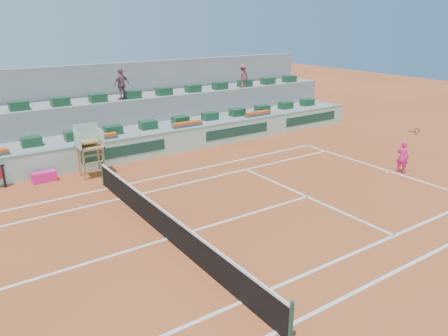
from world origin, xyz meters
The scene contains 15 objects.
ground centered at (0.00, 0.00, 0.00)m, with size 90.00×90.00×0.00m, color #A64720.
seating_tier_lower centered at (0.00, 10.70, 0.60)m, with size 36.00×4.00×1.20m, color gray.
seating_tier_upper centered at (0.00, 12.30, 1.30)m, with size 36.00×2.40×2.60m, color gray.
stadium_back_wall centered at (0.00, 13.90, 2.20)m, with size 36.00×0.40×4.40m, color gray.
player_bag centered at (-2.02, 7.90, 0.23)m, with size 1.03×0.46×0.46m, color #FE2188.
spectator_mid centered at (3.36, 11.59, 3.46)m, with size 1.00×0.42×1.71m, color #7D5361.
spectator_right centered at (11.65, 11.48, 3.36)m, with size 0.98×0.56×1.52m, color #8F474E.
court_lines centered at (0.00, 0.00, 0.01)m, with size 23.89×11.09×0.01m.
tennis_net centered at (0.00, 0.00, 0.53)m, with size 0.10×11.97×1.10m.
advertising_hoarding centered at (0.02, 8.50, 0.63)m, with size 36.00×0.34×1.26m.
umpire_chair centered at (0.00, 7.50, 1.54)m, with size 1.10×0.90×2.40m.
seat_row_lower centered at (0.00, 9.80, 1.42)m, with size 32.90×0.60×0.44m.
seat_row_upper centered at (0.00, 11.70, 2.82)m, with size 32.90×0.60×0.44m.
flower_planters centered at (-1.50, 9.00, 1.33)m, with size 26.80×0.36×0.28m.
tennis_player centered at (12.15, -0.38, 0.79)m, with size 0.50×0.88×2.28m.
Camera 1 is at (-5.73, -11.67, 6.90)m, focal length 35.00 mm.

